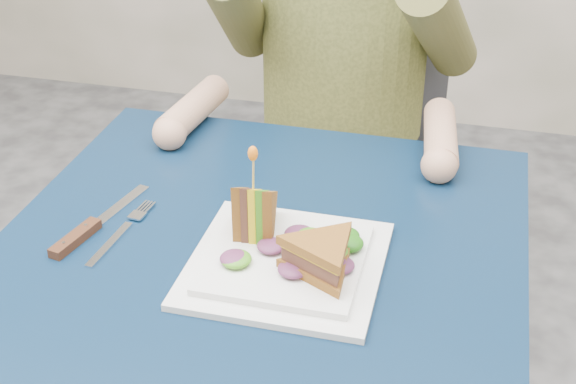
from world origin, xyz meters
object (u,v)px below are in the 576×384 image
(table, at_px, (260,286))
(sandwich_flat, at_px, (322,257))
(fork, at_px, (120,234))
(chair, at_px, (348,136))
(plate, at_px, (286,262))
(knife, at_px, (84,232))
(sandwich_upright, at_px, (254,212))

(table, bearing_deg, sandwich_flat, -35.09)
(table, relative_size, fork, 4.18)
(chair, bearing_deg, sandwich_flat, -82.40)
(plate, xyz_separation_m, sandwich_flat, (0.06, -0.03, 0.04))
(table, xyz_separation_m, plate, (0.05, -0.05, 0.09))
(sandwich_flat, bearing_deg, knife, 175.32)
(table, relative_size, sandwich_flat, 4.52)
(sandwich_upright, relative_size, knife, 0.56)
(sandwich_flat, relative_size, fork, 0.92)
(chair, height_order, fork, chair)
(chair, bearing_deg, table, -90.00)
(table, height_order, sandwich_flat, sandwich_flat)
(table, relative_size, plate, 2.88)
(chair, xyz_separation_m, sandwich_upright, (-0.00, -0.74, 0.24))
(plate, xyz_separation_m, sandwich_upright, (-0.06, 0.05, 0.05))
(fork, bearing_deg, knife, -165.96)
(table, bearing_deg, knife, -169.55)
(table, bearing_deg, fork, -170.45)
(chair, xyz_separation_m, fork, (-0.20, -0.77, 0.19))
(knife, bearing_deg, table, 10.45)
(table, bearing_deg, plate, -43.88)
(sandwich_flat, bearing_deg, sandwich_upright, 148.07)
(fork, relative_size, knife, 0.81)
(plate, height_order, fork, plate)
(plate, bearing_deg, sandwich_flat, -24.44)
(knife, bearing_deg, fork, 14.04)
(chair, distance_m, sandwich_upright, 0.78)
(sandwich_flat, distance_m, fork, 0.31)
(sandwich_flat, distance_m, knife, 0.36)
(table, xyz_separation_m, sandwich_flat, (0.11, -0.08, 0.12))
(sandwich_upright, bearing_deg, knife, -170.62)
(plate, xyz_separation_m, knife, (-0.30, 0.00, -0.00))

